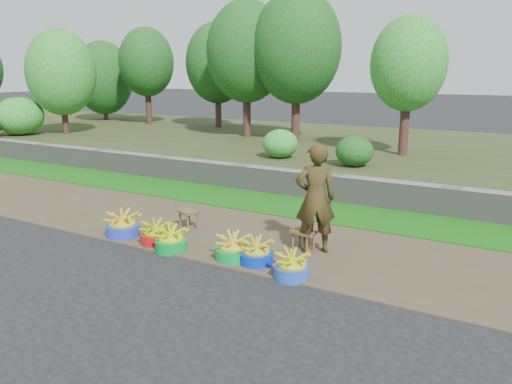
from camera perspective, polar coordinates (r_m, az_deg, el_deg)
The scene contains 15 objects.
ground_plane at distance 6.79m, azimuth -3.97°, elevation -8.61°, with size 120.00×120.00×0.00m, color black.
dirt_shoulder at distance 7.79m, azimuth 1.19°, elevation -5.56°, with size 80.00×2.50×0.02m, color #4D3D2C.
grass_verge at distance 9.51m, azimuth 7.03°, elevation -2.06°, with size 80.00×1.50×0.04m, color #15630F.
retaining_wall at distance 10.21m, azimuth 8.95°, elevation 0.43°, with size 80.00×0.35×0.55m, color slate.
earth_bank at distance 14.82m, azimuth 15.88°, elevation 4.03°, with size 80.00×10.00×0.50m, color #373E1E.
vegetation at distance 14.04m, azimuth 19.37°, elevation 13.24°, with size 35.39×8.26×4.48m.
basin_a at distance 8.22m, azimuth -14.99°, elevation -3.76°, with size 0.54×0.54×0.40m.
basin_b at distance 7.76m, azimuth -11.40°, elevation -4.74°, with size 0.48×0.48×0.35m.
basin_c at distance 7.44m, azimuth -9.68°, elevation -5.48°, with size 0.47×0.47×0.35m.
basin_d at distance 6.98m, azimuth -2.65°, elevation -6.51°, with size 0.50×0.50×0.37m.
basin_e at distance 6.83m, azimuth 0.02°, elevation -7.01°, with size 0.47×0.47×0.35m.
basin_f at distance 6.40m, azimuth 4.12°, elevation -8.54°, with size 0.46×0.46×0.34m.
stool_left at distance 8.40m, azimuth -7.73°, elevation -2.52°, with size 0.40×0.36×0.29m.
stool_right at distance 7.34m, azimuth 5.43°, elevation -4.85°, with size 0.37×0.31×0.29m.
vendor_woman at distance 7.13m, azimuth 6.81°, elevation -0.74°, with size 0.58×0.38×1.58m, color black.
Camera 1 is at (3.55, -5.20, 2.55)m, focal length 35.00 mm.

